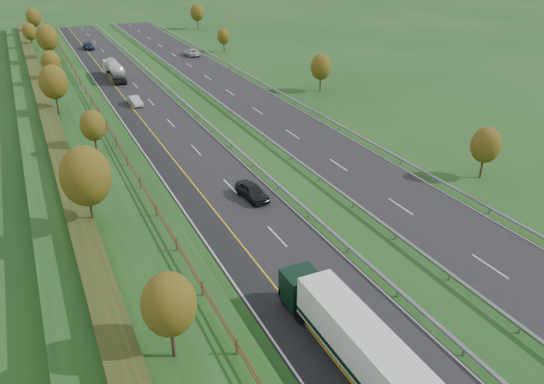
{
  "coord_description": "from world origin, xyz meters",
  "views": [
    {
      "loc": [
        -17.14,
        -14.75,
        25.06
      ],
      "look_at": [
        2.92,
        27.65,
        2.2
      ],
      "focal_mm": 35.0,
      "sensor_mm": 36.0,
      "label": 1
    }
  ],
  "objects": [
    {
      "name": "ground",
      "position": [
        8.0,
        55.0,
        0.0
      ],
      "size": [
        400.0,
        400.0,
        0.0
      ],
      "primitive_type": "plane",
      "color": "#1A4217",
      "rests_on": "ground"
    },
    {
      "name": "near_carriageway",
      "position": [
        0.0,
        60.0,
        0.02
      ],
      "size": [
        10.5,
        200.0,
        0.04
      ],
      "primitive_type": "cube",
      "color": "black",
      "rests_on": "ground"
    },
    {
      "name": "far_carriageway",
      "position": [
        16.5,
        60.0,
        0.02
      ],
      "size": [
        10.5,
        200.0,
        0.04
      ],
      "primitive_type": "cube",
      "color": "black",
      "rests_on": "ground"
    },
    {
      "name": "hard_shoulder",
      "position": [
        -3.75,
        60.0,
        0.02
      ],
      "size": [
        3.0,
        200.0,
        0.04
      ],
      "primitive_type": "cube",
      "color": "black",
      "rests_on": "ground"
    },
    {
      "name": "lane_markings",
      "position": [
        6.4,
        59.88,
        0.05
      ],
      "size": [
        26.75,
        200.0,
        0.01
      ],
      "color": "silver",
      "rests_on": "near_carriageway"
    },
    {
      "name": "embankment_left",
      "position": [
        -13.0,
        60.0,
        1.0
      ],
      "size": [
        12.0,
        200.0,
        2.0
      ],
      "primitive_type": "cube",
      "color": "#1A4217",
      "rests_on": "ground"
    },
    {
      "name": "hedge_left",
      "position": [
        -15.0,
        60.0,
        2.55
      ],
      "size": [
        2.2,
        180.0,
        1.1
      ],
      "primitive_type": "cube",
      "color": "#283516",
      "rests_on": "embankment_left"
    },
    {
      "name": "fence_left",
      "position": [
        -8.5,
        59.59,
        2.73
      ],
      "size": [
        0.12,
        189.06,
        1.2
      ],
      "color": "#422B19",
      "rests_on": "embankment_left"
    },
    {
      "name": "median_barrier_near",
      "position": [
        5.7,
        60.0,
        0.61
      ],
      "size": [
        0.32,
        200.0,
        0.71
      ],
      "color": "gray",
      "rests_on": "ground"
    },
    {
      "name": "median_barrier_far",
      "position": [
        10.8,
        60.0,
        0.61
      ],
      "size": [
        0.32,
        200.0,
        0.71
      ],
      "color": "gray",
      "rests_on": "ground"
    },
    {
      "name": "outer_barrier_far",
      "position": [
        22.3,
        60.0,
        0.62
      ],
      "size": [
        0.32,
        200.0,
        0.71
      ],
      "color": "gray",
      "rests_on": "ground"
    },
    {
      "name": "trees_left",
      "position": [
        -12.64,
        56.63,
        6.37
      ],
      "size": [
        6.64,
        164.3,
        7.66
      ],
      "color": "#2D2116",
      "rests_on": "embankment_left"
    },
    {
      "name": "trees_far",
      "position": [
        29.8,
        89.21,
        4.25
      ],
      "size": [
        8.45,
        118.6,
        7.12
      ],
      "color": "#2D2116",
      "rests_on": "ground"
    },
    {
      "name": "box_lorry",
      "position": [
        -1.6,
        5.96,
        2.33
      ],
      "size": [
        2.58,
        16.28,
        4.06
      ],
      "color": "black",
      "rests_on": "near_carriageway"
    },
    {
      "name": "road_tanker",
      "position": [
        -1.14,
        89.57,
        1.86
      ],
      "size": [
        2.4,
        11.22,
        3.46
      ],
      "color": "silver",
      "rests_on": "near_carriageway"
    },
    {
      "name": "car_dark_near",
      "position": [
        2.3,
        31.18,
        0.87
      ],
      "size": [
        2.49,
        5.03,
        1.65
      ],
      "primitive_type": "imported",
      "rotation": [
        0.0,
        0.0,
        0.11
      ],
      "color": "black",
      "rests_on": "near_carriageway"
    },
    {
      "name": "car_silver_mid",
      "position": [
        -1.53,
        70.42,
        0.76
      ],
      "size": [
        1.97,
        4.48,
        1.43
      ],
      "primitive_type": "imported",
      "rotation": [
        0.0,
        0.0,
        0.11
      ],
      "color": "silver",
      "rests_on": "near_carriageway"
    },
    {
      "name": "car_small_far",
      "position": [
        -1.52,
        121.86,
        0.78
      ],
      "size": [
        2.37,
        5.23,
        1.49
      ],
      "primitive_type": "imported",
      "rotation": [
        0.0,
        0.0,
        0.06
      ],
      "color": "#13203B",
      "rests_on": "near_carriageway"
    },
    {
      "name": "car_oncoming",
      "position": [
        18.56,
        103.94,
        0.81
      ],
      "size": [
        3.05,
        5.76,
        1.54
      ],
      "primitive_type": "imported",
      "rotation": [
        0.0,
        0.0,
        3.23
      ],
      "color": "silver",
      "rests_on": "far_carriageway"
    }
  ]
}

